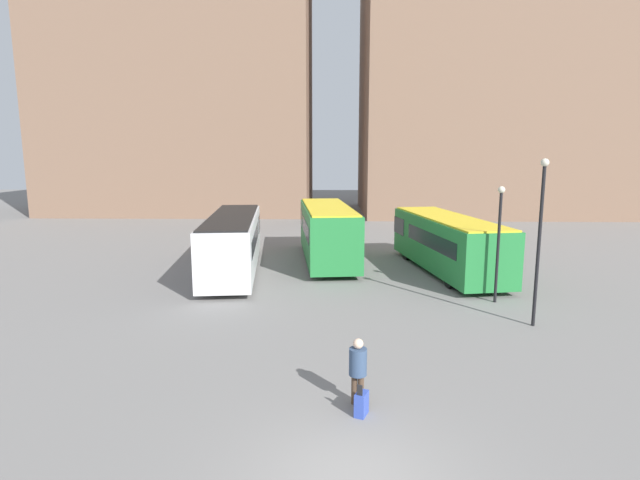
{
  "coord_description": "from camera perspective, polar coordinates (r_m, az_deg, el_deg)",
  "views": [
    {
      "loc": [
        -0.42,
        -8.45,
        6.02
      ],
      "look_at": [
        -0.96,
        13.96,
        2.22
      ],
      "focal_mm": 28.0,
      "sensor_mm": 36.0,
      "label": 1
    }
  ],
  "objects": [
    {
      "name": "traveler",
      "position": [
        12.48,
        4.35,
        -14.13
      ],
      "size": [
        0.56,
        0.56,
        1.69
      ],
      "rotation": [
        0.0,
        0.0,
        1.19
      ],
      "color": "#4C3828",
      "rests_on": "ground_plane"
    },
    {
      "name": "bus_0",
      "position": [
        26.56,
        -9.88,
        -0.06
      ],
      "size": [
        3.63,
        11.48,
        2.97
      ],
      "rotation": [
        0.0,
        0.0,
        1.68
      ],
      "color": "silver",
      "rests_on": "ground_plane"
    },
    {
      "name": "building_block_left",
      "position": [
        57.28,
        -15.41,
        16.71
      ],
      "size": [
        26.96,
        14.4,
        26.82
      ],
      "color": "#7F604C",
      "rests_on": "ground_plane"
    },
    {
      "name": "building_block_right",
      "position": [
        58.94,
        19.6,
        23.6
      ],
      "size": [
        27.08,
        17.11,
        41.54
      ],
      "color": "#7F604C",
      "rests_on": "ground_plane"
    },
    {
      "name": "lamp_post_1",
      "position": [
        21.54,
        19.77,
        0.69
      ],
      "size": [
        0.28,
        0.28,
        4.81
      ],
      "color": "black",
      "rests_on": "ground_plane"
    },
    {
      "name": "suitcase",
      "position": [
        12.33,
        4.76,
        -18.14
      ],
      "size": [
        0.38,
        0.48,
        0.81
      ],
      "rotation": [
        0.0,
        0.0,
        1.19
      ],
      "color": "#334CB2",
      "rests_on": "ground_plane"
    },
    {
      "name": "bus_2",
      "position": [
        26.92,
        14.24,
        -0.17
      ],
      "size": [
        4.29,
        10.66,
        2.9
      ],
      "rotation": [
        0.0,
        0.0,
        1.74
      ],
      "color": "#237A38",
      "rests_on": "ground_plane"
    },
    {
      "name": "lamp_post_0",
      "position": [
        18.92,
        23.83,
        1.05
      ],
      "size": [
        0.28,
        0.28,
        5.93
      ],
      "color": "black",
      "rests_on": "ground_plane"
    },
    {
      "name": "bus_1",
      "position": [
        28.65,
        0.82,
        1.03
      ],
      "size": [
        3.66,
        10.21,
        3.21
      ],
      "rotation": [
        0.0,
        0.0,
        1.68
      ],
      "color": "#237A38",
      "rests_on": "ground_plane"
    }
  ]
}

